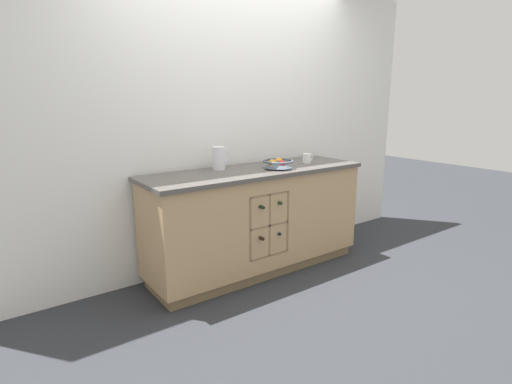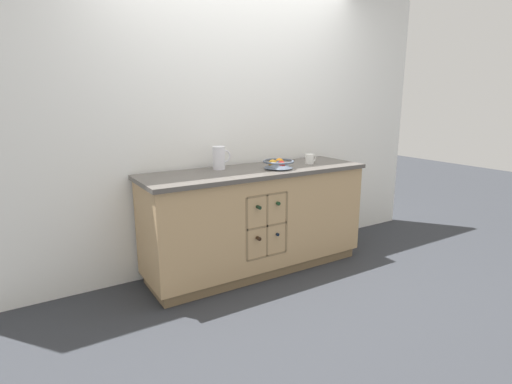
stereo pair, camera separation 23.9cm
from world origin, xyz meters
TOP-DOWN VIEW (x-y plane):
  - ground_plane at (0.00, 0.00)m, footprint 14.00×14.00m
  - back_wall at (0.00, 0.35)m, footprint 4.40×0.06m
  - kitchen_island at (-0.00, -0.00)m, footprint 1.97×0.63m
  - fruit_bowl at (0.17, -0.08)m, footprint 0.26×0.26m
  - white_pitcher at (-0.26, 0.17)m, footprint 0.16×0.11m
  - ceramic_mug at (0.57, -0.02)m, footprint 0.11×0.08m

SIDE VIEW (x-z plane):
  - ground_plane at x=0.00m, z-range 0.00..0.00m
  - kitchen_island at x=0.00m, z-range 0.01..0.91m
  - ceramic_mug at x=0.57m, z-range 0.90..0.99m
  - fruit_bowl at x=0.17m, z-range 0.90..0.99m
  - white_pitcher at x=-0.26m, z-range 0.91..1.10m
  - back_wall at x=0.00m, z-range 0.00..2.55m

